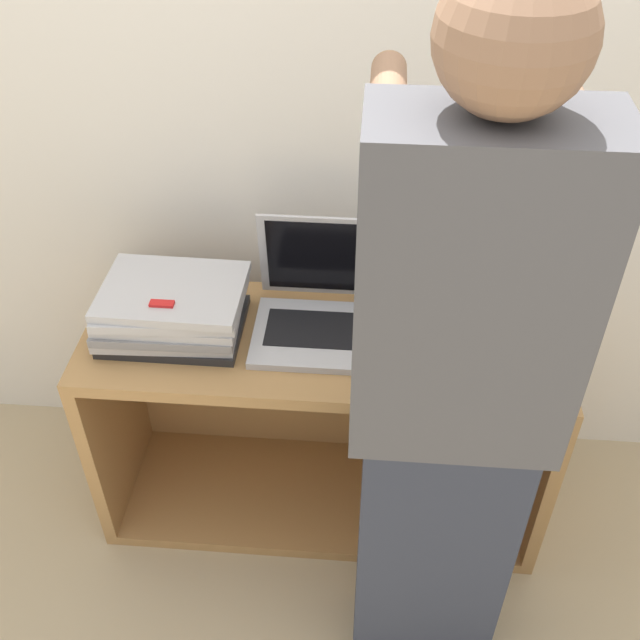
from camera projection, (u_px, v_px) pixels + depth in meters
name	position (u px, v px, depth m)	size (l,w,h in m)	color
ground_plane	(316.00, 559.00, 2.21)	(12.00, 12.00, 0.00)	tan
wall_back	(333.00, 91.00, 1.86)	(8.00, 0.05, 2.40)	silver
cart	(324.00, 409.00, 2.21)	(1.26, 0.46, 0.67)	#A87A47
laptop_open	(324.00, 309.00, 1.95)	(0.36, 0.31, 0.28)	#B7B7BC
laptop_stack_left	(172.00, 309.00, 1.93)	(0.38, 0.28, 0.14)	#232326
laptop_stack_right	(476.00, 328.00, 1.89)	(0.38, 0.28, 0.12)	#232326
person	(452.00, 411.00, 1.48)	(0.40, 0.53, 1.72)	#2D3342
inventory_tag	(162.00, 304.00, 1.83)	(0.06, 0.02, 0.01)	red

